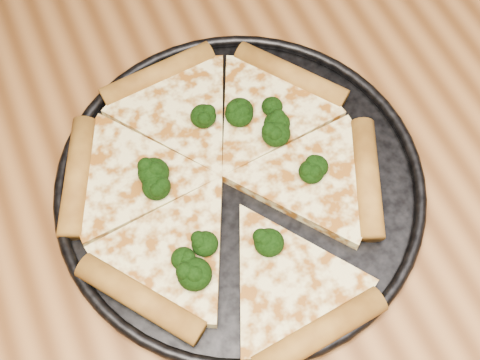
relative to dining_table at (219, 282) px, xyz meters
name	(u,v)px	position (x,y,z in m)	size (l,w,h in m)	color
dining_table	(219,282)	(0.00, 0.00, 0.00)	(1.20, 0.90, 0.75)	#965D2E
pizza_pan	(240,184)	(0.05, 0.05, 0.10)	(0.36, 0.36, 0.02)	black
pizza	(225,182)	(0.03, 0.06, 0.11)	(0.33, 0.35, 0.02)	#FFEC9C
broccoli_florets	(231,172)	(0.04, 0.06, 0.12)	(0.17, 0.18, 0.02)	black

